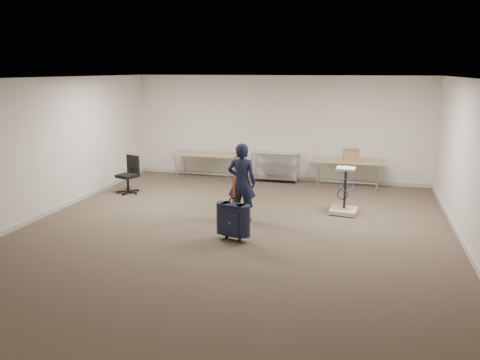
% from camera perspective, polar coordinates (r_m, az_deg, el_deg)
% --- Properties ---
extents(ground, '(9.00, 9.00, 0.00)m').
position_cam_1_polar(ground, '(8.75, -0.84, -6.36)').
color(ground, '#4D3C2F').
rests_on(ground, ground).
extents(room_shell, '(8.00, 9.00, 9.00)m').
position_cam_1_polar(room_shell, '(10.00, 1.32, -3.51)').
color(room_shell, silver).
rests_on(room_shell, ground).
extents(folding_table_left, '(1.80, 0.75, 0.73)m').
position_cam_1_polar(folding_table_left, '(12.78, -4.22, 3.06)').
color(folding_table_left, tan).
rests_on(folding_table_left, ground).
extents(folding_table_right, '(1.80, 0.75, 0.73)m').
position_cam_1_polar(folding_table_right, '(12.09, 13.06, 2.16)').
color(folding_table_right, tan).
rests_on(folding_table_right, ground).
extents(wire_shelf, '(1.22, 0.47, 0.80)m').
position_cam_1_polar(wire_shelf, '(12.58, 4.38, 1.79)').
color(wire_shelf, '#BABDC1').
rests_on(wire_shelf, ground).
extents(person, '(0.58, 0.39, 1.56)m').
position_cam_1_polar(person, '(9.22, 0.21, -0.26)').
color(person, black).
rests_on(person, ground).
extents(suitcase, '(0.45, 0.32, 1.12)m').
position_cam_1_polar(suitcase, '(8.22, -0.84, -4.85)').
color(suitcase, black).
rests_on(suitcase, ground).
extents(office_chair, '(0.55, 0.55, 0.91)m').
position_cam_1_polar(office_chair, '(11.73, -13.38, -0.21)').
color(office_chair, black).
rests_on(office_chair, ground).
extents(equipment_cart, '(0.59, 0.59, 0.99)m').
position_cam_1_polar(equipment_cart, '(10.00, 12.57, -2.59)').
color(equipment_cart, beige).
rests_on(equipment_cart, ground).
extents(cardboard_box, '(0.40, 0.32, 0.28)m').
position_cam_1_polar(cardboard_box, '(12.05, 13.40, 3.03)').
color(cardboard_box, olive).
rests_on(cardboard_box, folding_table_right).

